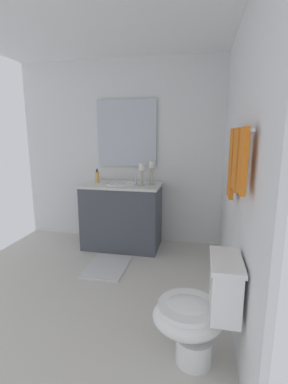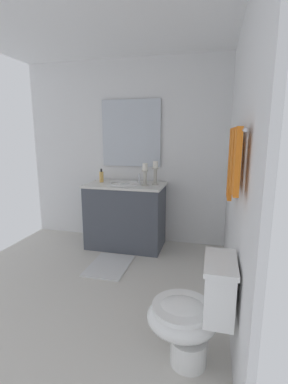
% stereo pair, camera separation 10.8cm
% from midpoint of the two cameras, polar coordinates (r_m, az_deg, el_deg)
% --- Properties ---
extents(floor, '(2.63, 2.81, 0.02)m').
position_cam_midpoint_polar(floor, '(3.04, -10.61, -17.80)').
color(floor, beige).
rests_on(floor, ground).
extents(wall_back, '(2.63, 0.04, 2.45)m').
position_cam_midpoint_polar(wall_back, '(2.41, 20.21, 4.95)').
color(wall_back, white).
rests_on(wall_back, ground).
extents(wall_left, '(0.04, 2.81, 2.45)m').
position_cam_midpoint_polar(wall_left, '(3.88, -3.11, 8.02)').
color(wall_left, white).
rests_on(wall_left, ground).
extents(ceiling, '(2.63, 2.81, 0.02)m').
position_cam_midpoint_polar(ceiling, '(2.82, -12.85, 31.83)').
color(ceiling, white).
extents(vanity_cabinet, '(0.58, 1.02, 0.85)m').
position_cam_midpoint_polar(vanity_cabinet, '(3.69, -2.96, -4.82)').
color(vanity_cabinet, '#474C56').
rests_on(vanity_cabinet, ground).
extents(sink_basin, '(0.40, 0.40, 0.24)m').
position_cam_midpoint_polar(sink_basin, '(3.60, -3.01, 1.08)').
color(sink_basin, white).
rests_on(sink_basin, vanity_cabinet).
extents(mirror, '(0.02, 0.81, 0.88)m').
position_cam_midpoint_polar(mirror, '(3.80, -1.86, 11.97)').
color(mirror, silver).
extents(candle_holder_tall, '(0.09, 0.09, 0.30)m').
position_cam_midpoint_polar(candle_holder_tall, '(3.50, 3.23, 4.08)').
color(candle_holder_tall, '#B7B2A5').
rests_on(candle_holder_tall, vanity_cabinet).
extents(candle_holder_short, '(0.09, 0.09, 0.28)m').
position_cam_midpoint_polar(candle_holder_short, '(3.43, 1.10, 3.75)').
color(candle_holder_short, '#B7B2A5').
rests_on(candle_holder_short, vanity_cabinet).
extents(soap_bottle, '(0.06, 0.06, 0.18)m').
position_cam_midpoint_polar(soap_bottle, '(3.74, -7.94, 3.16)').
color(soap_bottle, '#E5B259').
rests_on(soap_bottle, vanity_cabinet).
extents(toilet, '(0.39, 0.54, 0.75)m').
position_cam_midpoint_polar(toilet, '(1.95, 11.68, -23.36)').
color(toilet, white).
rests_on(toilet, ground).
extents(towel_bar, '(0.85, 0.02, 0.02)m').
position_cam_midpoint_polar(towel_bar, '(1.89, 20.48, 11.73)').
color(towel_bar, silver).
extents(towel_near_vanity, '(0.21, 0.03, 0.52)m').
position_cam_midpoint_polar(towel_near_vanity, '(2.18, 18.80, 5.47)').
color(towel_near_vanity, orange).
rests_on(towel_near_vanity, towel_bar).
extents(towel_center, '(0.22, 0.03, 0.40)m').
position_cam_midpoint_polar(towel_center, '(1.90, 19.53, 6.28)').
color(towel_center, orange).
rests_on(towel_center, towel_bar).
extents(towel_near_corner, '(0.17, 0.03, 0.37)m').
position_cam_midpoint_polar(towel_near_corner, '(1.61, 20.43, 5.92)').
color(towel_near_corner, orange).
rests_on(towel_near_corner, towel_bar).
extents(bath_mat, '(0.60, 0.44, 0.02)m').
position_cam_midpoint_polar(bath_mat, '(3.29, -6.20, -14.85)').
color(bath_mat, silver).
rests_on(bath_mat, ground).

